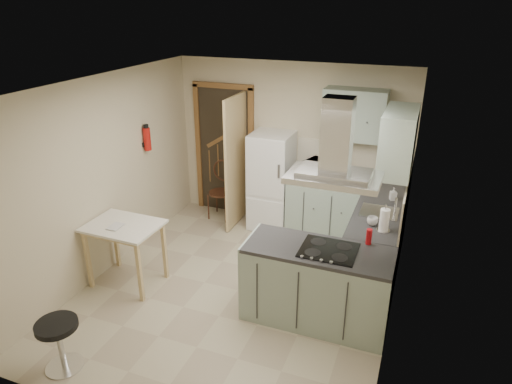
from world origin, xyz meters
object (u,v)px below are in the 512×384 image
at_px(stool, 60,345).
at_px(extractor_hood, 334,177).
at_px(drop_leaf_table, 127,254).
at_px(bentwood_chair, 221,193).
at_px(fridge, 271,181).
at_px(peninsula, 317,285).
at_px(microwave, 322,171).

bearing_deg(stool, extractor_hood, 35.81).
bearing_deg(drop_leaf_table, bentwood_chair, 83.23).
bearing_deg(fridge, drop_leaf_table, -118.35).
xyz_separation_m(peninsula, microwave, (-0.44, 1.95, 0.59)).
xyz_separation_m(fridge, microwave, (0.78, -0.03, 0.29)).
distance_m(drop_leaf_table, microwave, 2.92).
xyz_separation_m(peninsula, stool, (-2.11, -1.59, -0.18)).
bearing_deg(microwave, fridge, -162.46).
height_order(extractor_hood, drop_leaf_table, extractor_hood).
xyz_separation_m(peninsula, bentwood_chair, (-2.08, 1.97, -0.02)).
bearing_deg(peninsula, bentwood_chair, 136.58).
distance_m(bentwood_chair, stool, 3.57).
bearing_deg(stool, drop_leaf_table, 100.33).
distance_m(drop_leaf_table, stool, 1.48).
bearing_deg(extractor_hood, stool, -144.19).
xyz_separation_m(extractor_hood, stool, (-2.21, -1.59, -1.45)).
xyz_separation_m(fridge, stool, (-0.88, -3.57, -0.48)).
relative_size(fridge, drop_leaf_table, 1.73).
bearing_deg(drop_leaf_table, stool, -78.72).
bearing_deg(extractor_hood, drop_leaf_table, -176.65).
xyz_separation_m(drop_leaf_table, stool, (0.26, -1.45, -0.14)).
distance_m(fridge, stool, 3.71).
bearing_deg(extractor_hood, bentwood_chair, 137.92).
bearing_deg(drop_leaf_table, extractor_hood, 4.29).
distance_m(peninsula, extractor_hood, 1.27).
distance_m(fridge, microwave, 0.84).
xyz_separation_m(fridge, peninsula, (1.22, -1.98, -0.30)).
bearing_deg(extractor_hood, microwave, 105.51).
bearing_deg(peninsula, microwave, 102.75).
height_order(stool, microwave, microwave).
bearing_deg(bentwood_chair, drop_leaf_table, -97.26).
height_order(fridge, drop_leaf_table, fridge).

